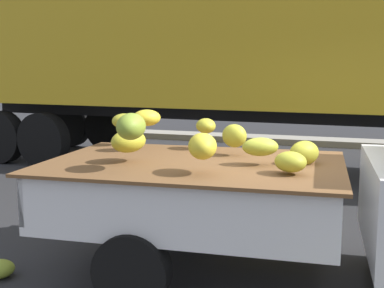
{
  "coord_description": "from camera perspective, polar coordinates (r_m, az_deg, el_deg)",
  "views": [
    {
      "loc": [
        0.36,
        -4.75,
        1.94
      ],
      "look_at": [
        -1.23,
        0.0,
        1.19
      ],
      "focal_mm": 47.02,
      "sensor_mm": 36.0,
      "label": 1
    }
  ],
  "objects": [
    {
      "name": "curb_strip",
      "position": [
        13.29,
        16.83,
        0.13
      ],
      "size": [
        80.0,
        0.8,
        0.16
      ],
      "primitive_type": "cube",
      "color": "gray",
      "rests_on": "ground"
    },
    {
      "name": "semi_trailer",
      "position": [
        9.74,
        4.61,
        12.05
      ],
      "size": [
        12.12,
        3.24,
        3.95
      ],
      "rotation": [
        0.0,
        0.0,
        -0.06
      ],
      "color": "gold",
      "rests_on": "ground"
    },
    {
      "name": "ground",
      "position": [
        5.14,
        13.55,
        -13.91
      ],
      "size": [
        220.0,
        220.0,
        0.0
      ],
      "primitive_type": "plane",
      "color": "#28282B"
    }
  ]
}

